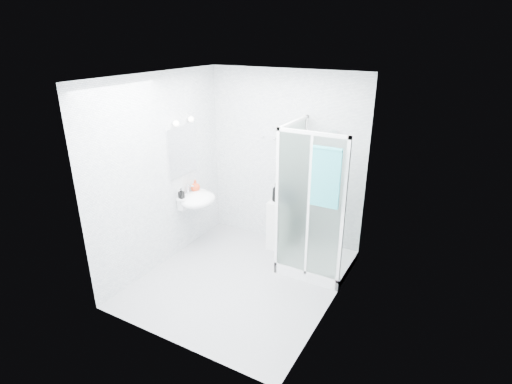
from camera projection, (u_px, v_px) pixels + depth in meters
The scene contains 12 objects.
room at pixel (238, 189), 4.77m from camera, with size 2.40×2.60×2.60m.
shower_enclosure at pixel (311, 238), 5.40m from camera, with size 0.90×0.95×2.00m.
wall_basin at pixel (197, 200), 5.76m from camera, with size 0.46×0.56×0.35m.
mirror at pixel (183, 151), 5.59m from camera, with size 0.02×0.60×0.70m, color white.
vanity_lights at pixel (183, 121), 5.41m from camera, with size 0.10×0.40×0.08m.
wall_hooks at pixel (268, 138), 5.78m from camera, with size 0.23×0.06×0.03m.
storage_cabinet at pixel (280, 225), 5.94m from camera, with size 0.34×0.35×0.76m.
hand_towel at pixel (326, 176), 4.55m from camera, with size 0.34×0.05×0.73m.
shampoo_bottle_a at pixel (276, 192), 5.76m from camera, with size 0.11×0.11×0.28m, color black.
shampoo_bottle_b at pixel (285, 194), 5.73m from camera, with size 0.12×0.12×0.26m, color #0B0E44.
soap_dispenser_orange at pixel (195, 186), 5.85m from camera, with size 0.14×0.14×0.18m, color red.
soap_dispenser_black at pixel (181, 193), 5.61m from camera, with size 0.07×0.07×0.15m, color black.
Camera 1 is at (2.34, -3.77, 3.04)m, focal length 28.00 mm.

